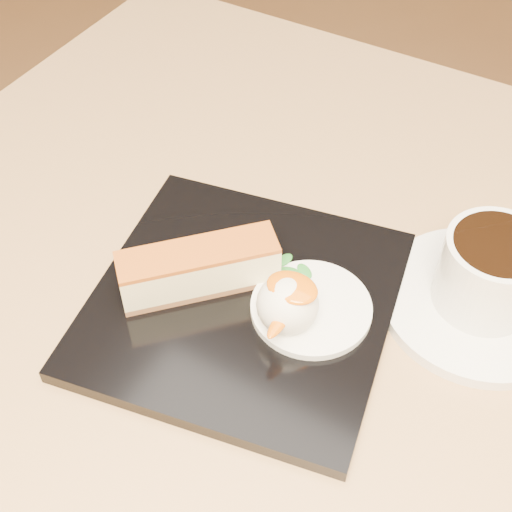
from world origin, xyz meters
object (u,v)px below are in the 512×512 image
Objects in this scene: ice_cream_scoop at (287,304)px; table at (277,435)px; cheesecake at (199,268)px; saucer at (479,302)px; dessert_plate at (243,303)px; coffee_cup at (493,271)px.

table is at bearing -143.91° from ice_cream_scoop.
cheesecake is 0.72× the size of saucer.
ice_cream_scoop is (0.04, -0.01, 0.03)m from dessert_plate.
coffee_cup is (0.16, 0.09, 0.04)m from dessert_plate.
ice_cream_scoop is (0.00, 0.00, 0.19)m from table.
table is 17.89× the size of ice_cream_scoop.
dessert_plate is 0.18m from saucer.
saucer is (0.12, 0.10, 0.16)m from table.
coffee_cup is (0.12, 0.10, 0.01)m from ice_cream_scoop.
cheesecake is 0.21m from saucer.
saucer is (0.12, 0.10, -0.03)m from ice_cream_scoop.
coffee_cup is (0.19, 0.10, 0.01)m from cheesecake.
ice_cream_scoop is at bearing -164.89° from coffee_cup.
dessert_plate is at bearing 169.47° from table.
dessert_plate is 4.92× the size of ice_cream_scoop.
saucer is (0.16, 0.09, -0.00)m from dessert_plate.
cheesecake is (-0.07, 0.00, 0.19)m from table.
ice_cream_scoop is 0.30× the size of saucer.
coffee_cup is at bearing 30.19° from dessert_plate.
dessert_plate is at bearing -37.40° from cheesecake.
ice_cream_scoop reaches higher than saucer.
dessert_plate reaches higher than table.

